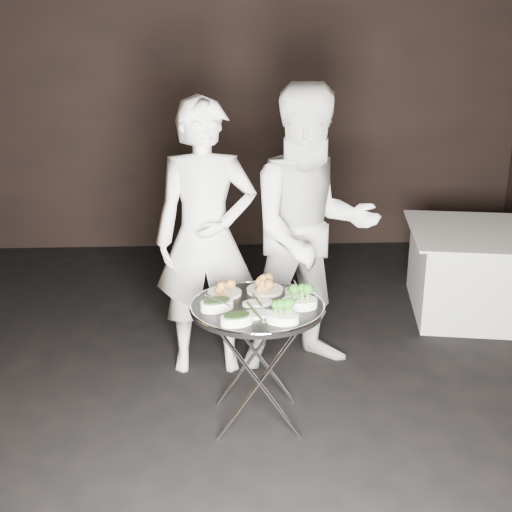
{
  "coord_description": "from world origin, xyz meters",
  "views": [
    {
      "loc": [
        -0.03,
        -3.12,
        2.07
      ],
      "look_at": [
        0.14,
        0.24,
        0.95
      ],
      "focal_mm": 45.0,
      "sensor_mm": 36.0,
      "label": 1
    }
  ],
  "objects_px": {
    "tray_stand": "(257,359)",
    "dining_table": "(484,271)",
    "serving_tray": "(257,307)",
    "waiter_left": "(206,239)",
    "waiter_right": "(311,232)"
  },
  "relations": [
    {
      "from": "tray_stand",
      "to": "dining_table",
      "type": "distance_m",
      "value": 2.41
    },
    {
      "from": "tray_stand",
      "to": "serving_tray",
      "type": "height_order",
      "value": "serving_tray"
    },
    {
      "from": "waiter_left",
      "to": "waiter_right",
      "type": "height_order",
      "value": "waiter_right"
    },
    {
      "from": "waiter_left",
      "to": "dining_table",
      "type": "xyz_separation_m",
      "value": [
        2.18,
        0.8,
        -0.55
      ]
    },
    {
      "from": "tray_stand",
      "to": "waiter_right",
      "type": "bearing_deg",
      "value": 61.34
    },
    {
      "from": "waiter_right",
      "to": "dining_table",
      "type": "height_order",
      "value": "waiter_right"
    },
    {
      "from": "serving_tray",
      "to": "dining_table",
      "type": "xyz_separation_m",
      "value": [
        1.89,
        1.5,
        -0.37
      ]
    },
    {
      "from": "dining_table",
      "to": "waiter_left",
      "type": "bearing_deg",
      "value": -159.75
    },
    {
      "from": "waiter_right",
      "to": "dining_table",
      "type": "xyz_separation_m",
      "value": [
        1.51,
        0.8,
        -0.59
      ]
    },
    {
      "from": "dining_table",
      "to": "serving_tray",
      "type": "bearing_deg",
      "value": -141.51
    },
    {
      "from": "waiter_right",
      "to": "serving_tray",
      "type": "bearing_deg",
      "value": -129.1
    },
    {
      "from": "waiter_right",
      "to": "tray_stand",
      "type": "bearing_deg",
      "value": -129.1
    },
    {
      "from": "dining_table",
      "to": "waiter_right",
      "type": "bearing_deg",
      "value": -151.93
    },
    {
      "from": "tray_stand",
      "to": "dining_table",
      "type": "relative_size",
      "value": 0.59
    },
    {
      "from": "tray_stand",
      "to": "waiter_left",
      "type": "distance_m",
      "value": 0.9
    }
  ]
}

